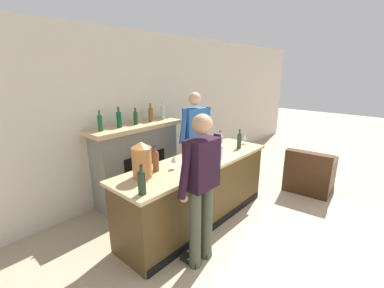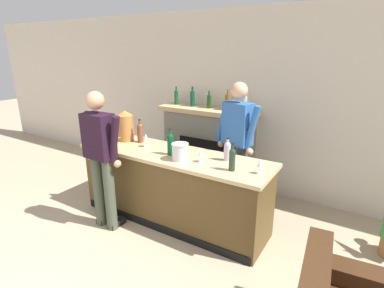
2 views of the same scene
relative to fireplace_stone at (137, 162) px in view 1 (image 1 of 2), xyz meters
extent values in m
cube|color=beige|center=(0.11, 0.26, 0.72)|extent=(12.00, 0.07, 2.75)
cube|color=#4E3A1C|center=(0.14, -1.21, -0.21)|extent=(2.47, 0.66, 0.89)
cube|color=tan|center=(0.14, -1.21, 0.25)|extent=(2.54, 0.73, 0.04)
cube|color=black|center=(0.14, -1.54, -0.61)|extent=(2.42, 0.01, 0.10)
cube|color=gray|center=(0.00, 0.01, -0.05)|extent=(1.43, 0.44, 1.22)
cube|color=black|center=(0.00, -0.23, -0.21)|extent=(0.79, 0.02, 0.78)
cube|color=tan|center=(0.00, -0.01, 0.60)|extent=(1.59, 0.52, 0.07)
cylinder|color=#134B24|center=(-0.60, -0.01, 0.75)|extent=(0.07, 0.07, 0.22)
cylinder|color=#134B24|center=(-0.60, -0.01, 0.89)|extent=(0.03, 0.03, 0.07)
cylinder|color=#0B432B|center=(-0.29, -0.01, 0.75)|extent=(0.08, 0.08, 0.24)
cylinder|color=#0B432B|center=(-0.29, -0.01, 0.91)|extent=(0.03, 0.03, 0.08)
cylinder|color=#1A3C18|center=(0.01, -0.01, 0.73)|extent=(0.07, 0.07, 0.20)
cylinder|color=#1A3C18|center=(0.01, -0.01, 0.87)|extent=(0.03, 0.03, 0.07)
cylinder|color=brown|center=(0.32, -0.01, 0.75)|extent=(0.08, 0.08, 0.23)
cylinder|color=brown|center=(0.32, -0.01, 0.90)|extent=(0.03, 0.03, 0.08)
cylinder|color=#9CBBB1|center=(0.59, -0.01, 0.75)|extent=(0.08, 0.08, 0.24)
cylinder|color=#9CBBB1|center=(0.59, -0.01, 0.91)|extent=(0.03, 0.03, 0.08)
cube|color=#3D2513|center=(2.35, -2.07, -0.44)|extent=(0.90, 0.84, 0.44)
cube|color=#3D2513|center=(2.03, -2.11, -0.27)|extent=(0.25, 0.77, 0.78)
cube|color=#3D2513|center=(2.38, -2.35, -0.37)|extent=(0.85, 0.28, 0.58)
cube|color=#3D2513|center=(2.33, -1.80, -0.37)|extent=(0.85, 0.28, 0.58)
cylinder|color=olive|center=(2.63, -0.56, -0.54)|extent=(0.29, 0.29, 0.24)
cylinder|color=#332319|center=(2.63, -0.56, -0.43)|extent=(0.26, 0.26, 0.02)
cone|color=green|center=(2.74, -0.54, -0.23)|extent=(0.18, 0.33, 0.37)
cone|color=#4E8944|center=(2.66, -0.43, -0.20)|extent=(0.39, 0.19, 0.43)
cone|color=#3F8835|center=(2.50, -0.58, -0.20)|extent=(0.17, 0.36, 0.43)
cone|color=#45923B|center=(2.62, -0.66, -0.25)|extent=(0.31, 0.16, 0.34)
cylinder|color=#424B3B|center=(-0.39, -1.79, -0.19)|extent=(0.13, 0.13, 0.94)
cube|color=black|center=(-0.38, -1.72, -0.62)|extent=(0.10, 0.24, 0.07)
cylinder|color=#424B3B|center=(-0.59, -1.79, -0.19)|extent=(0.13, 0.13, 0.94)
cube|color=black|center=(-0.58, -1.72, -0.62)|extent=(0.10, 0.24, 0.07)
cube|color=black|center=(-0.49, -1.79, 0.54)|extent=(0.36, 0.22, 0.53)
cylinder|color=black|center=(-0.26, -1.77, 0.53)|extent=(0.20, 0.08, 0.57)
sphere|color=tan|center=(-0.26, -1.75, 0.23)|extent=(0.09, 0.09, 0.09)
cylinder|color=black|center=(-0.72, -1.76, 0.53)|extent=(0.20, 0.08, 0.57)
sphere|color=tan|center=(-0.71, -1.74, 0.23)|extent=(0.09, 0.09, 0.09)
sphere|color=tan|center=(-0.49, -1.79, 0.96)|extent=(0.21, 0.21, 0.21)
cylinder|color=#373F41|center=(0.66, -0.59, -0.16)|extent=(0.13, 0.13, 0.99)
cube|color=black|center=(0.64, -0.66, -0.62)|extent=(0.15, 0.26, 0.07)
cylinder|color=#373F41|center=(0.85, -0.64, -0.16)|extent=(0.13, 0.13, 0.99)
cube|color=black|center=(0.83, -0.71, -0.62)|extent=(0.15, 0.26, 0.07)
cube|color=#2B5DA7|center=(0.75, -0.61, 0.61)|extent=(0.40, 0.30, 0.54)
cylinder|color=#2B5DA7|center=(0.53, -0.58, 0.60)|extent=(0.20, 0.08, 0.57)
sphere|color=tan|center=(0.52, -0.60, 0.30)|extent=(0.09, 0.09, 0.09)
cylinder|color=#2B5DA7|center=(0.97, -0.69, 0.60)|extent=(0.20, 0.08, 0.57)
sphere|color=tan|center=(0.97, -0.71, 0.30)|extent=(0.09, 0.09, 0.09)
sphere|color=tan|center=(0.75, -0.61, 1.03)|extent=(0.21, 0.21, 0.21)
cylinder|color=#B7743A|center=(-0.73, -1.10, 0.45)|extent=(0.23, 0.23, 0.36)
cone|color=#B7743A|center=(-0.73, -1.10, 0.67)|extent=(0.23, 0.23, 0.07)
cylinder|color=#B29333|center=(-0.73, -1.23, 0.35)|extent=(0.02, 0.04, 0.02)
cylinder|color=silver|center=(0.36, -1.35, 0.37)|extent=(0.19, 0.19, 0.19)
cylinder|color=silver|center=(0.36, -1.35, 0.47)|extent=(0.20, 0.20, 0.01)
cylinder|color=#0C4425|center=(0.16, -1.26, 0.39)|extent=(0.08, 0.08, 0.23)
sphere|color=#0C4425|center=(0.16, -1.26, 0.50)|extent=(0.07, 0.07, 0.07)
cylinder|color=#0C4425|center=(0.16, -1.26, 0.55)|extent=(0.03, 0.03, 0.09)
cylinder|color=black|center=(0.16, -1.26, 0.60)|extent=(0.03, 0.03, 0.01)
cylinder|color=#203321|center=(-0.99, -1.43, 0.38)|extent=(0.08, 0.08, 0.22)
sphere|color=#203321|center=(-0.99, -1.43, 0.49)|extent=(0.08, 0.08, 0.08)
cylinder|color=#203321|center=(-0.99, -1.43, 0.54)|extent=(0.03, 0.03, 0.08)
cylinder|color=black|center=(-0.99, -1.43, 0.58)|extent=(0.04, 0.04, 0.01)
cylinder|color=#AFA7BE|center=(0.84, -1.08, 0.37)|extent=(0.08, 0.08, 0.19)
sphere|color=#AFA7BE|center=(0.84, -1.08, 0.46)|extent=(0.07, 0.07, 0.07)
cylinder|color=#AFA7BE|center=(0.84, -1.08, 0.50)|extent=(0.03, 0.03, 0.07)
cylinder|color=black|center=(0.84, -1.08, 0.54)|extent=(0.03, 0.03, 0.01)
cylinder|color=brown|center=(-0.49, -1.06, 0.39)|extent=(0.08, 0.08, 0.23)
sphere|color=brown|center=(-0.49, -1.06, 0.50)|extent=(0.08, 0.08, 0.08)
cylinder|color=brown|center=(-0.49, -1.06, 0.54)|extent=(0.03, 0.03, 0.09)
cylinder|color=black|center=(-0.49, -1.06, 0.59)|extent=(0.04, 0.04, 0.01)
cylinder|color=#1F3524|center=(1.01, -1.33, 0.38)|extent=(0.07, 0.07, 0.21)
sphere|color=#1F3524|center=(1.01, -1.33, 0.49)|extent=(0.07, 0.07, 0.07)
cylinder|color=#1F3524|center=(1.01, -1.33, 0.53)|extent=(0.03, 0.03, 0.08)
cylinder|color=black|center=(1.01, -1.33, 0.57)|extent=(0.03, 0.03, 0.01)
cylinder|color=silver|center=(0.61, -1.28, 0.28)|extent=(0.08, 0.08, 0.01)
cylinder|color=silver|center=(0.61, -1.28, 0.31)|extent=(0.01, 0.01, 0.07)
cone|color=silver|center=(0.61, -1.28, 0.39)|extent=(0.08, 0.08, 0.09)
cylinder|color=silver|center=(1.29, -1.26, 0.28)|extent=(0.07, 0.07, 0.01)
cylinder|color=silver|center=(1.29, -1.26, 0.32)|extent=(0.01, 0.01, 0.07)
cone|color=silver|center=(1.29, -1.26, 0.40)|extent=(0.07, 0.07, 0.09)
cylinder|color=silver|center=(-0.29, -1.18, 0.28)|extent=(0.07, 0.07, 0.01)
cylinder|color=silver|center=(-0.29, -1.18, 0.32)|extent=(0.01, 0.01, 0.08)
cone|color=silver|center=(-0.29, -1.18, 0.41)|extent=(0.08, 0.08, 0.09)
camera|label=1|loc=(-2.41, -3.35, 1.48)|focal=24.00mm
camera|label=2|loc=(2.20, -4.06, 1.51)|focal=28.00mm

